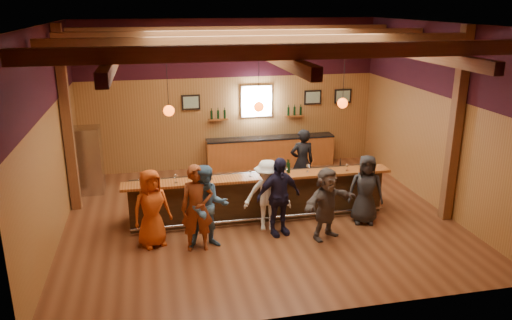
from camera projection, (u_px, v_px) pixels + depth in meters
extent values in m
plane|color=brown|center=(259.00, 217.00, 12.03)|extent=(9.00, 9.00, 0.00)
cube|color=brown|center=(230.00, 95.00, 15.07)|extent=(9.00, 0.04, 4.50)
cube|color=brown|center=(315.00, 187.00, 7.62)|extent=(9.00, 0.04, 4.50)
cube|color=brown|center=(49.00, 137.00, 10.44)|extent=(0.04, 8.00, 4.50)
cube|color=brown|center=(437.00, 117.00, 12.25)|extent=(0.04, 8.00, 4.50)
cube|color=brown|center=(259.00, 24.00, 10.66)|extent=(9.00, 8.00, 0.04)
cube|color=black|center=(230.00, 48.00, 14.63)|extent=(9.00, 0.01, 1.70)
cube|color=black|center=(42.00, 70.00, 10.02)|extent=(0.01, 8.00, 1.70)
cube|color=black|center=(443.00, 59.00, 11.82)|extent=(0.01, 8.00, 1.70)
cube|color=brown|center=(67.00, 121.00, 11.87)|extent=(0.22, 0.22, 4.50)
cube|color=brown|center=(456.00, 127.00, 11.29)|extent=(0.22, 0.22, 4.50)
cube|color=brown|center=(299.00, 51.00, 7.96)|extent=(8.80, 0.20, 0.25)
cube|color=brown|center=(270.00, 42.00, 9.82)|extent=(8.80, 0.20, 0.25)
cube|color=brown|center=(250.00, 35.00, 11.68)|extent=(8.80, 0.20, 0.25)
cube|color=brown|center=(235.00, 31.00, 13.55)|extent=(8.80, 0.20, 0.25)
cube|color=brown|center=(116.00, 53.00, 10.23)|extent=(0.18, 7.80, 0.22)
cube|color=brown|center=(259.00, 50.00, 10.83)|extent=(0.18, 7.80, 0.22)
cube|color=brown|center=(386.00, 48.00, 11.43)|extent=(0.18, 7.80, 0.22)
cube|color=black|center=(259.00, 197.00, 11.87)|extent=(6.00, 0.60, 1.05)
cube|color=brown|center=(260.00, 177.00, 11.53)|extent=(6.30, 0.50, 0.06)
cube|color=black|center=(255.00, 176.00, 12.10)|extent=(6.00, 0.48, 0.05)
cube|color=black|center=(255.00, 194.00, 12.25)|extent=(6.00, 0.48, 0.90)
cube|color=silver|center=(333.00, 172.00, 12.52)|extent=(0.45, 0.40, 0.14)
cube|color=silver|center=(352.00, 170.00, 12.62)|extent=(0.45, 0.40, 0.14)
cylinder|color=silver|center=(263.00, 218.00, 11.59)|extent=(6.00, 0.06, 0.06)
cube|color=brown|center=(270.00, 153.00, 15.60)|extent=(4.00, 0.50, 0.90)
cube|color=black|center=(271.00, 138.00, 15.45)|extent=(4.00, 0.52, 0.05)
cube|color=silver|center=(256.00, 101.00, 15.25)|extent=(0.95, 0.08, 0.95)
cube|color=white|center=(257.00, 101.00, 15.20)|extent=(0.78, 0.01, 0.78)
cube|color=black|center=(191.00, 102.00, 14.82)|extent=(0.55, 0.04, 0.45)
cube|color=silver|center=(191.00, 102.00, 14.80)|extent=(0.45, 0.01, 0.35)
cube|color=black|center=(313.00, 97.00, 15.58)|extent=(0.55, 0.04, 0.45)
cube|color=silver|center=(313.00, 97.00, 15.56)|extent=(0.45, 0.01, 0.35)
cube|color=black|center=(343.00, 96.00, 15.78)|extent=(0.55, 0.04, 0.45)
cube|color=silver|center=(343.00, 96.00, 15.76)|extent=(0.45, 0.01, 0.35)
cube|color=brown|center=(218.00, 120.00, 15.09)|extent=(0.60, 0.18, 0.04)
cylinder|color=black|center=(212.00, 115.00, 15.01)|extent=(0.07, 0.07, 0.26)
cylinder|color=black|center=(218.00, 115.00, 15.05)|extent=(0.07, 0.07, 0.26)
cylinder|color=black|center=(225.00, 114.00, 15.09)|extent=(0.07, 0.07, 0.26)
cube|color=brown|center=(294.00, 116.00, 15.57)|extent=(0.60, 0.18, 0.04)
cylinder|color=black|center=(288.00, 111.00, 15.49)|extent=(0.07, 0.07, 0.26)
cylinder|color=black|center=(295.00, 111.00, 15.53)|extent=(0.07, 0.07, 0.26)
cylinder|color=black|center=(301.00, 111.00, 15.57)|extent=(0.07, 0.07, 0.26)
cylinder|color=black|center=(167.00, 82.00, 10.62)|extent=(0.01, 0.01, 1.25)
sphere|color=#EC480B|center=(169.00, 111.00, 10.81)|extent=(0.24, 0.24, 0.24)
cylinder|color=black|center=(259.00, 79.00, 11.02)|extent=(0.01, 0.01, 1.25)
sphere|color=#EC480B|center=(259.00, 107.00, 11.21)|extent=(0.24, 0.24, 0.24)
cylinder|color=black|center=(344.00, 76.00, 11.42)|extent=(0.01, 0.01, 1.25)
sphere|color=#EC480B|center=(343.00, 103.00, 11.61)|extent=(0.24, 0.24, 0.24)
cube|color=silver|center=(89.00, 160.00, 13.36)|extent=(0.70, 0.70, 1.80)
imported|color=#C34712|center=(151.00, 208.00, 10.41)|extent=(0.97, 0.81, 1.69)
imported|color=brown|center=(197.00, 208.00, 10.22)|extent=(0.68, 0.46, 1.84)
imported|color=#486D90|center=(208.00, 207.00, 10.32)|extent=(0.87, 0.68, 1.80)
imported|color=white|center=(267.00, 195.00, 11.16)|extent=(1.15, 0.78, 1.65)
imported|color=#1E1B36|center=(278.00, 197.00, 10.89)|extent=(1.12, 0.67, 1.78)
imported|color=#574B46|center=(326.00, 203.00, 10.75)|extent=(1.55, 1.07, 1.61)
imported|color=black|center=(366.00, 190.00, 11.50)|extent=(0.92, 0.73, 1.64)
imported|color=black|center=(302.00, 162.00, 13.20)|extent=(0.67, 0.46, 1.80)
cylinder|color=olive|center=(274.00, 170.00, 11.57)|extent=(0.23, 0.23, 0.25)
cylinder|color=black|center=(288.00, 167.00, 11.78)|extent=(0.07, 0.07, 0.23)
cylinder|color=black|center=(288.00, 161.00, 11.73)|extent=(0.02, 0.02, 0.08)
cylinder|color=black|center=(289.00, 168.00, 11.70)|extent=(0.07, 0.07, 0.24)
cylinder|color=black|center=(289.00, 161.00, 11.66)|extent=(0.02, 0.02, 0.08)
cylinder|color=silver|center=(141.00, 184.00, 10.99)|extent=(0.07, 0.07, 0.01)
cylinder|color=silver|center=(141.00, 182.00, 10.98)|extent=(0.01, 0.01, 0.10)
sphere|color=silver|center=(141.00, 178.00, 10.95)|extent=(0.08, 0.08, 0.08)
cylinder|color=silver|center=(176.00, 182.00, 11.11)|extent=(0.08, 0.08, 0.01)
cylinder|color=silver|center=(176.00, 180.00, 11.09)|extent=(0.01, 0.01, 0.11)
sphere|color=silver|center=(176.00, 176.00, 11.06)|extent=(0.09, 0.09, 0.09)
cylinder|color=silver|center=(198.00, 181.00, 11.19)|extent=(0.06, 0.06, 0.01)
cylinder|color=silver|center=(198.00, 179.00, 11.17)|extent=(0.01, 0.01, 0.09)
sphere|color=silver|center=(198.00, 176.00, 11.15)|extent=(0.07, 0.07, 0.07)
cylinder|color=silver|center=(211.00, 179.00, 11.33)|extent=(0.07, 0.07, 0.01)
cylinder|color=silver|center=(211.00, 177.00, 11.31)|extent=(0.01, 0.01, 0.10)
sphere|color=silver|center=(211.00, 173.00, 11.29)|extent=(0.08, 0.08, 0.08)
cylinder|color=silver|center=(250.00, 176.00, 11.51)|extent=(0.06, 0.06, 0.01)
cylinder|color=silver|center=(250.00, 174.00, 11.49)|extent=(0.01, 0.01, 0.09)
sphere|color=silver|center=(250.00, 171.00, 11.47)|extent=(0.07, 0.07, 0.07)
cylinder|color=silver|center=(286.00, 174.00, 11.67)|extent=(0.06, 0.06, 0.01)
cylinder|color=silver|center=(286.00, 172.00, 11.66)|extent=(0.01, 0.01, 0.09)
sphere|color=silver|center=(286.00, 169.00, 11.63)|extent=(0.07, 0.07, 0.07)
cylinder|color=silver|center=(308.00, 171.00, 11.82)|extent=(0.07, 0.07, 0.01)
cylinder|color=silver|center=(308.00, 169.00, 11.81)|extent=(0.01, 0.01, 0.10)
sphere|color=silver|center=(308.00, 166.00, 11.78)|extent=(0.08, 0.08, 0.08)
cylinder|color=silver|center=(347.00, 170.00, 11.91)|extent=(0.06, 0.06, 0.01)
cylinder|color=silver|center=(347.00, 168.00, 11.89)|extent=(0.01, 0.01, 0.09)
sphere|color=silver|center=(347.00, 165.00, 11.87)|extent=(0.07, 0.07, 0.07)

